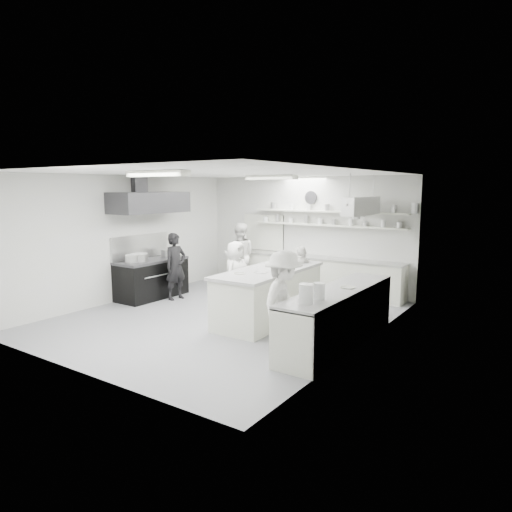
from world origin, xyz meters
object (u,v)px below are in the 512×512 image
Objects in this scene: prep_island at (269,296)px; cook_back at (239,256)px; right_counter at (338,318)px; back_counter at (309,274)px; cook_stove at (176,266)px; stove at (152,280)px.

cook_back reaches higher than prep_island.
cook_back is at bearing 146.80° from right_counter.
right_counter reaches higher than back_counter.
right_counter is 1.20× the size of prep_island.
back_counter is at bearing -33.81° from cook_stove.
stove is 0.36× the size of back_counter.
cook_back reaches higher than back_counter.
cook_back is (-2.26, 2.07, 0.38)m from prep_island.
prep_island is 3.09m from cook_back.
prep_island is (-1.79, 0.59, 0.04)m from right_counter.
cook_stove is (0.62, 0.21, 0.36)m from stove.
cook_stove reaches higher than stove.
back_counter is at bearing 43.99° from stove.
back_counter is (2.90, 2.80, 0.01)m from stove.
cook_back is at bearing 59.94° from stove.
right_counter is 1.85× the size of cook_back.
right_counter is 1.89m from prep_island.
prep_island reaches higher than stove.
cook_stove reaches higher than back_counter.
back_counter is 4.13m from right_counter.
cook_stove is (-2.28, -2.59, 0.35)m from back_counter.
back_counter is 1.91m from cook_back.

